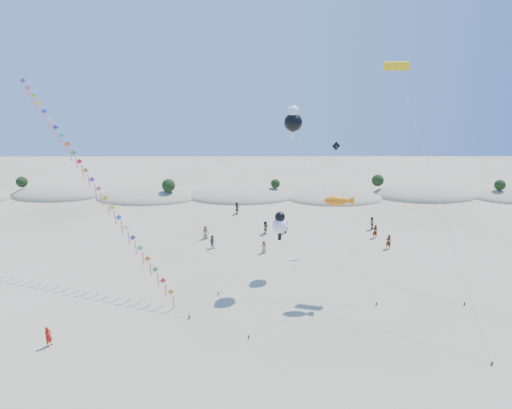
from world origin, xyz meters
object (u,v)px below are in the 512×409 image
object	(u,v)px
kite_train	(90,177)
flyer_foreground	(49,337)
parafoil_kite	(398,70)
fish_kite	(339,201)

from	to	relation	value
kite_train	flyer_foreground	world-z (taller)	kite_train
kite_train	parafoil_kite	xyz separation A→B (m)	(30.73, 0.73, 10.42)
parafoil_kite	flyer_foreground	world-z (taller)	parafoil_kite
flyer_foreground	kite_train	bearing A→B (deg)	26.38
kite_train	parafoil_kite	distance (m)	32.45
fish_kite	flyer_foreground	world-z (taller)	fish_kite
fish_kite	flyer_foreground	bearing A→B (deg)	-160.91
parafoil_kite	flyer_foreground	xyz separation A→B (m)	(-30.34, -13.98, -20.18)
fish_kite	parafoil_kite	bearing A→B (deg)	42.52
fish_kite	flyer_foreground	distance (m)	27.09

